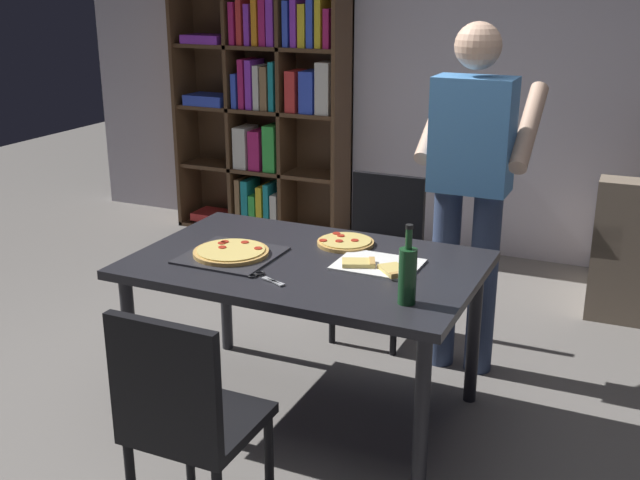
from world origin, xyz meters
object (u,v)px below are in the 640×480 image
at_px(pepperoni_pizza_on_tray, 231,253).
at_px(dining_table, 306,276).
at_px(chair_far_side, 381,246).
at_px(kitchen_scissors, 262,277).
at_px(bookshelf, 266,106).
at_px(chair_near_camera, 185,414).
at_px(wine_bottle, 408,274).
at_px(second_pizza_plain, 345,242).
at_px(person_serving_pizza, 470,180).

bearing_deg(pepperoni_pizza_on_tray, dining_table, 15.25).
xyz_separation_m(chair_far_side, kitchen_scissors, (-0.07, -1.24, 0.24)).
height_order(dining_table, bookshelf, bookshelf).
bearing_deg(chair_near_camera, bookshelf, 113.77).
bearing_deg(pepperoni_pizza_on_tray, kitchen_scissors, -35.06).
bearing_deg(wine_bottle, chair_near_camera, -128.36).
bearing_deg(bookshelf, second_pizza_plain, -53.62).
xyz_separation_m(chair_near_camera, pepperoni_pizza_on_tray, (-0.33, 0.88, 0.25)).
distance_m(pepperoni_pizza_on_tray, kitchen_scissors, 0.31).
distance_m(dining_table, chair_far_side, 0.99).
distance_m(dining_table, person_serving_pizza, 0.98).
bearing_deg(wine_bottle, second_pizza_plain, 131.64).
bearing_deg(kitchen_scissors, bookshelf, 117.91).
bearing_deg(person_serving_pizza, second_pizza_plain, -133.73).
height_order(kitchen_scissors, second_pizza_plain, second_pizza_plain).
distance_m(chair_far_side, pepperoni_pizza_on_tray, 1.14).
height_order(pepperoni_pizza_on_tray, kitchen_scissors, pepperoni_pizza_on_tray).
distance_m(chair_near_camera, second_pizza_plain, 1.27).
xyz_separation_m(chair_near_camera, kitchen_scissors, (-0.07, 0.70, 0.24)).
xyz_separation_m(dining_table, kitchen_scissors, (-0.07, -0.27, 0.08)).
xyz_separation_m(bookshelf, wine_bottle, (2.03, -2.65, -0.14)).
distance_m(person_serving_pizza, kitchen_scissors, 1.21).
xyz_separation_m(wine_bottle, second_pizza_plain, (-0.48, 0.54, -0.11)).
xyz_separation_m(chair_near_camera, bookshelf, (-1.48, 3.35, 0.49)).
height_order(chair_far_side, second_pizza_plain, chair_far_side).
xyz_separation_m(dining_table, bookshelf, (-1.48, 2.38, 0.33)).
distance_m(dining_table, pepperoni_pizza_on_tray, 0.35).
height_order(bookshelf, person_serving_pizza, bookshelf).
height_order(chair_near_camera, person_serving_pizza, person_serving_pizza).
xyz_separation_m(chair_far_side, bookshelf, (-1.48, 1.40, 0.49)).
bearing_deg(kitchen_scissors, pepperoni_pizza_on_tray, 144.94).
bearing_deg(person_serving_pizza, bookshelf, 141.04).
bearing_deg(bookshelf, chair_far_side, -43.59).
distance_m(wine_bottle, kitchen_scissors, 0.64).
bearing_deg(pepperoni_pizza_on_tray, second_pizza_plain, 41.88).
distance_m(dining_table, kitchen_scissors, 0.29).
relative_size(pepperoni_pizza_on_tray, second_pizza_plain, 1.50).
distance_m(dining_table, bookshelf, 2.82).
bearing_deg(chair_near_camera, wine_bottle, 51.64).
xyz_separation_m(person_serving_pizza, kitchen_scissors, (-0.61, -1.02, -0.24)).
bearing_deg(dining_table, bookshelf, 121.83).
height_order(chair_far_side, pepperoni_pizza_on_tray, chair_far_side).
xyz_separation_m(chair_far_side, pepperoni_pizza_on_tray, (-0.33, -1.06, 0.25)).
height_order(dining_table, kitchen_scissors, kitchen_scissors).
relative_size(bookshelf, kitchen_scissors, 9.85).
relative_size(chair_near_camera, second_pizza_plain, 3.37).
bearing_deg(chair_far_side, second_pizza_plain, -83.87).
distance_m(chair_far_side, person_serving_pizza, 0.76).
relative_size(chair_far_side, person_serving_pizza, 0.51).
xyz_separation_m(dining_table, chair_near_camera, (-0.00, -0.97, -0.16)).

